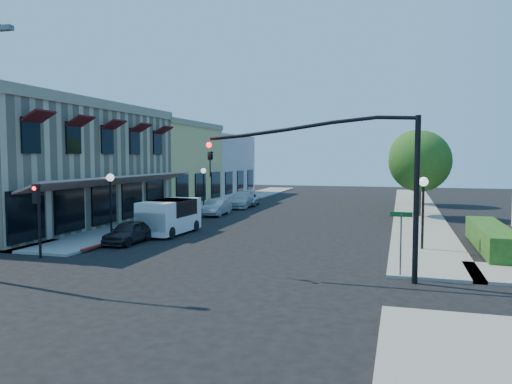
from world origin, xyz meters
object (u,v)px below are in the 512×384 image
(lamppost_left_near, at_px, (111,188))
(white_van, at_px, (169,215))
(street_tree_b, at_px, (416,156))
(parked_car_c, at_px, (241,200))
(secondary_signal, at_px, (38,207))
(parked_car_a, at_px, (129,232))
(lamppost_right_far, at_px, (415,180))
(street_tree_a, at_px, (420,161))
(street_name_sign, at_px, (401,233))
(parked_car_d, at_px, (248,199))
(parked_car_b, at_px, (217,207))
(lamppost_right_near, at_px, (423,195))
(signal_mast_arm, at_px, (355,169))
(lamppost_left_far, at_px, (204,178))

(lamppost_left_near, bearing_deg, white_van, 24.71)
(street_tree_b, bearing_deg, parked_car_c, -154.98)
(white_van, bearing_deg, secondary_signal, -107.40)
(parked_car_a, bearing_deg, lamppost_right_far, 51.33)
(street_tree_a, distance_m, parked_car_a, 22.23)
(street_name_sign, bearing_deg, parked_car_d, 118.72)
(parked_car_b, bearing_deg, lamppost_right_near, -39.51)
(signal_mast_arm, bearing_deg, white_van, 145.24)
(signal_mast_arm, bearing_deg, street_tree_a, 81.83)
(lamppost_right_far, bearing_deg, parked_car_d, 167.70)
(lamppost_right_far, distance_m, parked_car_b, 15.67)
(street_tree_a, relative_size, lamppost_left_near, 1.82)
(secondary_signal, bearing_deg, lamppost_left_near, 94.34)
(street_tree_b, bearing_deg, white_van, -122.30)
(lamppost_right_far, bearing_deg, street_tree_a, -81.47)
(lamppost_left_far, xyz_separation_m, parked_car_d, (2.30, 5.20, -2.19))
(lamppost_right_far, xyz_separation_m, parked_car_c, (-14.70, 1.00, -2.06))
(street_name_sign, height_order, parked_car_d, street_name_sign)
(white_van, xyz_separation_m, parked_car_b, (-0.70, 9.62, -0.53))
(street_tree_a, distance_m, street_name_sign, 20.00)
(white_van, height_order, parked_car_b, white_van)
(street_tree_b, distance_m, street_name_sign, 29.96)
(lamppost_left_near, xyz_separation_m, parked_car_b, (2.30, 11.00, -2.10))
(street_name_sign, distance_m, lamppost_left_far, 25.48)
(lamppost_right_far, xyz_separation_m, parked_car_a, (-14.70, -18.00, -2.14))
(lamppost_right_near, distance_m, lamppost_right_far, 16.00)
(street_tree_b, distance_m, lamppost_left_far, 20.06)
(street_name_sign, bearing_deg, signal_mast_arm, -156.80)
(street_tree_a, relative_size, secondary_signal, 1.95)
(parked_car_b, xyz_separation_m, parked_car_d, (0.00, 8.20, -0.08))
(signal_mast_arm, bearing_deg, secondary_signal, -179.63)
(signal_mast_arm, distance_m, street_name_sign, 2.98)
(lamppost_right_near, distance_m, parked_car_b, 18.48)
(secondary_signal, bearing_deg, street_name_sign, 2.93)
(lamppost_left_near, relative_size, parked_car_d, 0.91)
(lamppost_right_far, bearing_deg, street_name_sign, -92.63)
(parked_car_b, bearing_deg, lamppost_left_far, 124.77)
(street_name_sign, relative_size, lamppost_right_far, 0.70)
(lamppost_left_near, bearing_deg, parked_car_d, 83.17)
(white_van, relative_size, parked_car_d, 1.17)
(street_tree_b, height_order, lamppost_left_far, street_tree_b)
(parked_car_a, bearing_deg, street_tree_b, 60.58)
(street_name_sign, height_order, parked_car_b, street_name_sign)
(lamppost_right_near, height_order, parked_car_c, lamppost_right_near)
(street_tree_a, bearing_deg, parked_car_a, -133.15)
(parked_car_b, distance_m, parked_car_c, 6.00)
(street_name_sign, xyz_separation_m, lamppost_right_far, (1.00, 21.80, 1.04))
(parked_car_a, bearing_deg, parked_car_d, 90.56)
(street_tree_a, xyz_separation_m, secondary_signal, (-16.80, -20.59, -1.88))
(parked_car_b, bearing_deg, lamppost_left_near, -104.52)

